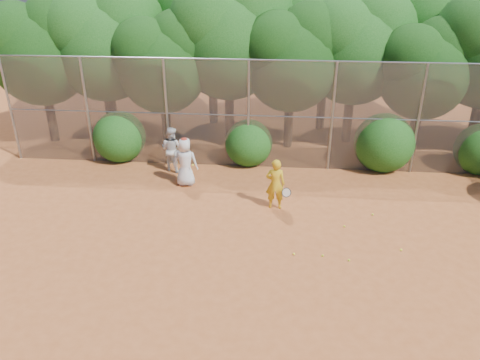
{
  "coord_description": "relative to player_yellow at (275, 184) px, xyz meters",
  "views": [
    {
      "loc": [
        0.1,
        -10.18,
        7.29
      ],
      "look_at": [
        -1.0,
        2.5,
        1.1
      ],
      "focal_mm": 35.0,
      "sensor_mm": 36.0,
      "label": 1
    }
  ],
  "objects": [
    {
      "name": "tree_11",
      "position": [
        1.99,
        7.78,
        3.34
      ],
      "size": [
        4.64,
        4.03,
        6.35
      ],
      "color": "black",
      "rests_on": "ground"
    },
    {
      "name": "tree_9",
      "position": [
        -8.01,
        7.98,
        3.51
      ],
      "size": [
        4.83,
        4.2,
        6.62
      ],
      "color": "black",
      "rests_on": "ground"
    },
    {
      "name": "tree_4",
      "position": [
        0.48,
        5.37,
        2.93
      ],
      "size": [
        4.19,
        3.64,
        5.73
      ],
      "color": "black",
      "rests_on": "ground"
    },
    {
      "name": "ball_4",
      "position": [
        0.57,
        -2.57,
        -0.79
      ],
      "size": [
        0.07,
        0.07,
        0.07
      ],
      "primitive_type": "sphere",
      "color": "yellow",
      "rests_on": "ground"
    },
    {
      "name": "ball_0",
      "position": [
        1.33,
        -2.58,
        -0.79
      ],
      "size": [
        0.07,
        0.07,
        0.07
      ],
      "primitive_type": "sphere",
      "color": "yellow",
      "rests_on": "ground"
    },
    {
      "name": "tree_10",
      "position": [
        -3.01,
        8.18,
        3.8
      ],
      "size": [
        5.15,
        4.48,
        7.06
      ],
      "color": "black",
      "rests_on": "ground"
    },
    {
      "name": "tree_3",
      "position": [
        -2.01,
        5.98,
        3.57
      ],
      "size": [
        4.89,
        4.26,
        6.7
      ],
      "color": "black",
      "rests_on": "ground"
    },
    {
      "name": "ball_2",
      "position": [
        2.0,
        -2.73,
        -0.79
      ],
      "size": [
        0.07,
        0.07,
        0.07
      ],
      "primitive_type": "sphere",
      "color": "yellow",
      "rests_on": "ground"
    },
    {
      "name": "player_white",
      "position": [
        -3.84,
        2.54,
        0.01
      ],
      "size": [
        0.99,
        0.89,
        1.68
      ],
      "rotation": [
        0.0,
        0.0,
        2.77
      ],
      "color": "silver",
      "rests_on": "ground"
    },
    {
      "name": "player_teen",
      "position": [
        -3.1,
        1.37,
        0.04
      ],
      "size": [
        0.85,
        0.57,
        1.74
      ],
      "rotation": [
        0.0,
        0.0,
        3.11
      ],
      "color": "silver",
      "rests_on": "ground"
    },
    {
      "name": "ball_3",
      "position": [
        3.47,
        -2.13,
        -0.79
      ],
      "size": [
        0.07,
        0.07,
        0.07
      ],
      "primitive_type": "sphere",
      "color": "yellow",
      "rests_on": "ground"
    },
    {
      "name": "tree_6",
      "position": [
        5.48,
        5.17,
        2.64
      ],
      "size": [
        3.86,
        3.36,
        5.29
      ],
      "color": "black",
      "rests_on": "ground"
    },
    {
      "name": "player_yellow",
      "position": [
        0.0,
        0.0,
        0.0
      ],
      "size": [
        0.82,
        0.51,
        1.66
      ],
      "rotation": [
        0.0,
        0.0,
        3.15
      ],
      "color": "gold",
      "rests_on": "ground"
    },
    {
      "name": "tree_5",
      "position": [
        2.98,
        6.18,
        3.22
      ],
      "size": [
        4.51,
        3.92,
        6.17
      ],
      "color": "black",
      "rests_on": "ground"
    },
    {
      "name": "tree_0",
      "position": [
        -9.52,
        5.17,
        3.1
      ],
      "size": [
        4.38,
        3.81,
        6.0
      ],
      "color": "black",
      "rests_on": "ground"
    },
    {
      "name": "ball_5",
      "position": [
        3.03,
        -0.26,
        -0.79
      ],
      "size": [
        0.07,
        0.07,
        0.07
      ],
      "primitive_type": "sphere",
      "color": "yellow",
      "rests_on": "ground"
    },
    {
      "name": "bush_2",
      "position": [
        3.93,
        3.44,
        0.27
      ],
      "size": [
        2.2,
        2.2,
        2.2
      ],
      "primitive_type": "sphere",
      "color": "#154812",
      "rests_on": "ground"
    },
    {
      "name": "ground",
      "position": [
        -0.07,
        -2.86,
        -0.83
      ],
      "size": [
        80.0,
        80.0,
        0.0
      ],
      "primitive_type": "plane",
      "color": "#A25024",
      "rests_on": "ground"
    },
    {
      "name": "tree_1",
      "position": [
        -7.01,
        5.68,
        3.34
      ],
      "size": [
        4.64,
        4.03,
        6.35
      ],
      "color": "black",
      "rests_on": "ground"
    },
    {
      "name": "fence_back",
      "position": [
        -0.19,
        3.14,
        1.22
      ],
      "size": [
        20.05,
        0.09,
        4.03
      ],
      "color": "gray",
      "rests_on": "ground"
    },
    {
      "name": "tree_2",
      "position": [
        -4.52,
        4.97,
        2.76
      ],
      "size": [
        3.99,
        3.47,
        5.47
      ],
      "color": "black",
      "rests_on": "ground"
    },
    {
      "name": "ball_1",
      "position": [
        2.08,
        -1.02,
        -0.79
      ],
      "size": [
        0.07,
        0.07,
        0.07
      ],
      "primitive_type": "sphere",
      "color": "yellow",
      "rests_on": "ground"
    },
    {
      "name": "tree_12",
      "position": [
        6.49,
        8.38,
        3.68
      ],
      "size": [
        5.02,
        4.37,
        6.88
      ],
      "color": "black",
      "rests_on": "ground"
    },
    {
      "name": "bush_0",
      "position": [
        -6.07,
        3.44,
        0.17
      ],
      "size": [
        2.0,
        2.0,
        2.0
      ],
      "primitive_type": "sphere",
      "color": "#154812",
      "rests_on": "ground"
    },
    {
      "name": "bush_1",
      "position": [
        -1.07,
        3.44,
        0.07
      ],
      "size": [
        1.8,
        1.8,
        1.8
      ],
      "primitive_type": "sphere",
      "color": "#154812",
      "rests_on": "ground"
    }
  ]
}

